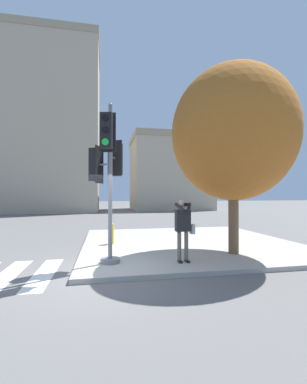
{
  "coord_description": "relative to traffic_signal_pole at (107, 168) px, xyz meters",
  "views": [
    {
      "loc": [
        0.24,
        -6.27,
        1.94
      ],
      "look_at": [
        1.61,
        0.81,
        2.03
      ],
      "focal_mm": 24.0,
      "sensor_mm": 36.0,
      "label": 1
    }
  ],
  "objects": [
    {
      "name": "street_tree",
      "position": [
        3.9,
        0.36,
        1.19
      ],
      "size": [
        3.85,
        3.85,
        5.89
      ],
      "color": "brown",
      "rests_on": "sidewalk_corner"
    },
    {
      "name": "sidewalk_corner",
      "position": [
        3.17,
        2.72,
        -2.63
      ],
      "size": [
        8.0,
        8.0,
        0.13
      ],
      "color": "#ADA89E",
      "rests_on": "ground_plane"
    },
    {
      "name": "traffic_signal_pole",
      "position": [
        0.0,
        0.0,
        0.0
      ],
      "size": [
        0.96,
        1.21,
        4.31
      ],
      "color": "slate",
      "rests_on": "sidewalk_corner"
    },
    {
      "name": "person_photographer",
      "position": [
        2.04,
        -0.33,
        -1.54
      ],
      "size": [
        0.58,
        0.54,
        1.7
      ],
      "color": "black",
      "rests_on": "sidewalk_corner"
    },
    {
      "name": "building_right",
      "position": [
        8.85,
        27.38,
        2.33
      ],
      "size": [
        10.44,
        8.5,
        10.01
      ],
      "color": "tan",
      "rests_on": "ground_plane"
    },
    {
      "name": "ground_plane",
      "position": [
        -0.33,
        -0.78,
        -2.69
      ],
      "size": [
        160.0,
        160.0,
        0.0
      ],
      "primitive_type": "plane",
      "color": "slate"
    },
    {
      "name": "building_left",
      "position": [
        -6.73,
        25.43,
        7.48
      ],
      "size": [
        12.16,
        8.96,
        20.31
      ],
      "color": "tan",
      "rests_on": "ground_plane"
    },
    {
      "name": "fire_hydrant",
      "position": [
        0.19,
        2.64,
        -2.17
      ],
      "size": [
        0.18,
        0.24,
        0.8
      ],
      "color": "yellow",
      "rests_on": "sidewalk_corner"
    }
  ]
}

